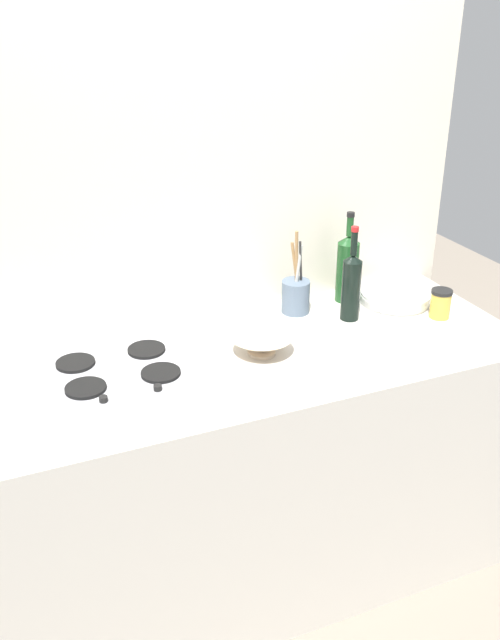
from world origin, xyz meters
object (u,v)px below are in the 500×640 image
(wine_bottle_leftmost, at_px, (351,285))
(mixing_bowl, at_px, (262,344))
(plate_stack, at_px, (395,297))
(wine_bottle_mid_left, at_px, (347,267))
(utensil_crock, at_px, (296,295))
(stovetop_hob, at_px, (118,372))
(butter_dish, at_px, (368,350))
(condiment_jar_front, at_px, (440,304))

(wine_bottle_leftmost, bearing_deg, mixing_bowl, -163.13)
(plate_stack, height_order, mixing_bowl, mixing_bowl)
(wine_bottle_mid_left, bearing_deg, mixing_bowl, -150.10)
(wine_bottle_leftmost, distance_m, utensil_crock, 0.20)
(stovetop_hob, bearing_deg, plate_stack, 7.11)
(wine_bottle_leftmost, bearing_deg, plate_stack, 12.94)
(stovetop_hob, bearing_deg, mixing_bowl, -4.56)
(mixing_bowl, xyz_separation_m, butter_dish, (0.30, -0.15, -0.01))
(stovetop_hob, distance_m, utensil_crock, 0.72)
(plate_stack, relative_size, butter_dish, 1.72)
(condiment_jar_front, bearing_deg, plate_stack, 114.79)
(utensil_crock, bearing_deg, wine_bottle_mid_left, 5.32)
(plate_stack, xyz_separation_m, utensil_crock, (-0.37, 0.07, 0.04))
(butter_dish, relative_size, condiment_jar_front, 1.47)
(plate_stack, relative_size, condiment_jar_front, 2.52)
(wine_bottle_mid_left, height_order, butter_dish, wine_bottle_mid_left)
(utensil_crock, distance_m, condiment_jar_front, 0.51)
(wine_bottle_leftmost, relative_size, utensil_crock, 1.11)
(wine_bottle_mid_left, bearing_deg, wine_bottle_leftmost, -115.24)
(mixing_bowl, bearing_deg, utensil_crock, 45.38)
(plate_stack, height_order, butter_dish, butter_dish)
(wine_bottle_mid_left, bearing_deg, condiment_jar_front, -48.39)
(wine_bottle_leftmost, relative_size, butter_dish, 2.22)
(condiment_jar_front, bearing_deg, utensil_crock, 151.95)
(butter_dish, distance_m, utensil_crock, 0.40)
(mixing_bowl, height_order, butter_dish, mixing_bowl)
(mixing_bowl, bearing_deg, wine_bottle_mid_left, 29.90)
(condiment_jar_front, bearing_deg, wine_bottle_leftmost, 159.14)
(stovetop_hob, relative_size, wine_bottle_leftmost, 1.31)
(wine_bottle_leftmost, distance_m, mixing_bowl, 0.42)
(wine_bottle_leftmost, relative_size, condiment_jar_front, 3.25)
(mixing_bowl, height_order, utensil_crock, utensil_crock)
(utensil_crock, relative_size, condiment_jar_front, 2.93)
(butter_dish, bearing_deg, stovetop_hob, 166.08)
(wine_bottle_mid_left, height_order, mixing_bowl, wine_bottle_mid_left)
(wine_bottle_mid_left, height_order, utensil_crock, wine_bottle_mid_left)
(stovetop_hob, bearing_deg, butter_dish, -13.92)
(wine_bottle_leftmost, bearing_deg, stovetop_hob, -174.46)
(utensil_crock, bearing_deg, stovetop_hob, -163.41)
(mixing_bowl, distance_m, butter_dish, 0.33)
(plate_stack, height_order, wine_bottle_leftmost, wine_bottle_leftmost)
(wine_bottle_leftmost, height_order, utensil_crock, wine_bottle_leftmost)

